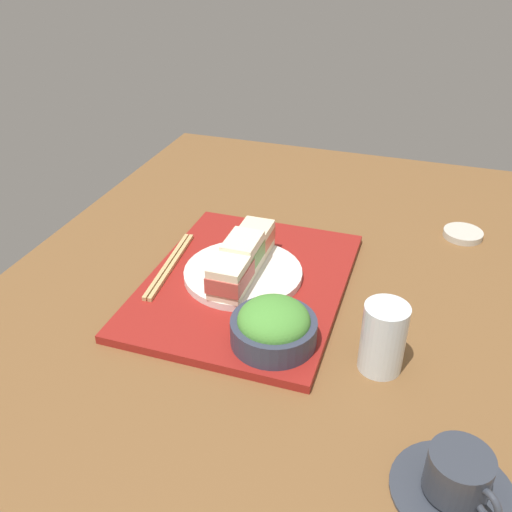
{
  "coord_description": "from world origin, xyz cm",
  "views": [
    {
      "loc": [
        74.5,
        20.45,
        56.12
      ],
      "look_at": [
        -3.67,
        -5.63,
        5.0
      ],
      "focal_mm": 39.3,
      "sensor_mm": 36.0,
      "label": 1
    }
  ],
  "objects": [
    {
      "name": "chopsticks_pair",
      "position": [
        -0.74,
        -20.97,
        1.83
      ],
      "size": [
        21.69,
        3.72,
        0.7
      ],
      "color": "tan",
      "rests_on": "serving_tray"
    },
    {
      "name": "serving_tray",
      "position": [
        -1.18,
        -6.6,
        0.74
      ],
      "size": [
        43.07,
        33.25,
        1.48
      ],
      "primitive_type": "cube",
      "color": "maroon",
      "rests_on": "ground_plane"
    },
    {
      "name": "drinking_glass",
      "position": [
        11.76,
        18.21,
        5.34
      ],
      "size": [
        6.3,
        6.3,
        10.67
      ],
      "primitive_type": "cylinder",
      "color": "silver",
      "rests_on": "ground_plane"
    },
    {
      "name": "sandwich_middle",
      "position": [
        -1.89,
        -7.41,
        5.97
      ],
      "size": [
        7.9,
        5.55,
        6.32
      ],
      "color": "#EFE5C1",
      "rests_on": "sandwich_plate"
    },
    {
      "name": "small_sauce_dish",
      "position": [
        -31.46,
        28.95,
        0.66
      ],
      "size": [
        7.7,
        7.7,
        1.32
      ],
      "primitive_type": "cylinder",
      "color": "beige",
      "rests_on": "ground_plane"
    },
    {
      "name": "sandwich_near",
      "position": [
        -8.15,
        -7.45,
        5.42
      ],
      "size": [
        8.19,
        5.49,
        5.22
      ],
      "color": "beige",
      "rests_on": "sandwich_plate"
    },
    {
      "name": "ground_plane",
      "position": [
        0.0,
        0.0,
        -1.5
      ],
      "size": [
        140.0,
        100.0,
        3.0
      ],
      "primitive_type": "cube",
      "color": "brown"
    },
    {
      "name": "sandwich_far",
      "position": [
        4.38,
        -7.36,
        5.61
      ],
      "size": [
        8.13,
        5.72,
        5.61
      ],
      "color": "#EFE5C1",
      "rests_on": "sandwich_plate"
    },
    {
      "name": "sandwich_plate",
      "position": [
        -1.89,
        -7.41,
        2.15
      ],
      "size": [
        20.61,
        20.61,
        1.32
      ],
      "primitive_type": "cylinder",
      "color": "white",
      "rests_on": "serving_tray"
    },
    {
      "name": "salad_bowl",
      "position": [
        12.96,
        2.64,
        4.43
      ],
      "size": [
        12.78,
        12.78,
        6.83
      ],
      "color": "#33384C",
      "rests_on": "serving_tray"
    },
    {
      "name": "coffee_cup",
      "position": [
        29.96,
        29.06,
        2.52
      ],
      "size": [
        14.15,
        14.15,
        6.21
      ],
      "color": "#333842",
      "rests_on": "ground_plane"
    }
  ]
}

